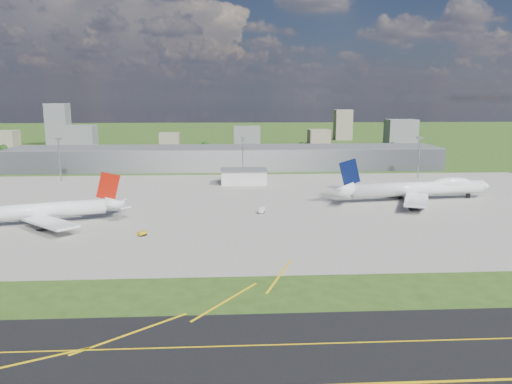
{
  "coord_description": "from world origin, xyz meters",
  "views": [
    {
      "loc": [
        0.66,
        -188.34,
        49.33
      ],
      "look_at": [
        12.93,
        25.5,
        9.0
      ],
      "focal_mm": 35.0,
      "sensor_mm": 36.0,
      "label": 1
    }
  ],
  "objects": [
    {
      "name": "tree_e",
      "position": [
        70.0,
        275.0,
        5.51
      ],
      "size": [
        7.65,
        7.65,
        9.35
      ],
      "color": "#382314",
      "rests_on": "ground"
    },
    {
      "name": "van_white_far",
      "position": [
        88.0,
        31.1,
        1.21
      ],
      "size": [
        4.89,
        4.59,
        2.39
      ],
      "rotation": [
        0.0,
        0.0,
        0.7
      ],
      "color": "silver",
      "rests_on": "ground"
    },
    {
      "name": "van_white_near",
      "position": [
        15.34,
        23.14,
        1.17
      ],
      "size": [
        2.87,
        4.76,
        2.3
      ],
      "rotation": [
        0.0,
        0.0,
        1.35
      ],
      "color": "white",
      "rests_on": "ground"
    },
    {
      "name": "airliner_red_twin",
      "position": [
        -75.54,
        8.3,
        5.29
      ],
      "size": [
        70.86,
        54.04,
        19.87
      ],
      "rotation": [
        0.0,
        0.0,
        3.44
      ],
      "color": "white",
      "rests_on": "ground"
    },
    {
      "name": "tree_far_e",
      "position": [
        160.0,
        285.0,
        4.53
      ],
      "size": [
        6.3,
        6.3,
        7.7
      ],
      "color": "#382314",
      "rests_on": "ground"
    },
    {
      "name": "bldg_tall_e",
      "position": [
        140.0,
        410.0,
        18.0
      ],
      "size": [
        20.0,
        18.0,
        36.0
      ],
      "primitive_type": "cube",
      "color": "gray",
      "rests_on": "ground"
    },
    {
      "name": "mast_east",
      "position": [
        120.0,
        115.0,
        17.71
      ],
      "size": [
        3.5,
        2.0,
        25.9
      ],
      "color": "gray",
      "rests_on": "ground"
    },
    {
      "name": "bldg_ce",
      "position": [
        100.0,
        350.0,
        8.0
      ],
      "size": [
        22.0,
        24.0,
        16.0
      ],
      "primitive_type": "cube",
      "color": "gray",
      "rests_on": "ground"
    },
    {
      "name": "tree_far_w",
      "position": [
        -200.0,
        270.0,
        5.18
      ],
      "size": [
        7.2,
        7.2,
        8.8
      ],
      "color": "#382314",
      "rests_on": "ground"
    },
    {
      "name": "tree_c",
      "position": [
        -20.0,
        280.0,
        5.84
      ],
      "size": [
        8.1,
        8.1,
        9.9
      ],
      "color": "#382314",
      "rests_on": "ground"
    },
    {
      "name": "ground",
      "position": [
        0.0,
        150.0,
        0.0
      ],
      "size": [
        1400.0,
        1400.0,
        0.0
      ],
      "primitive_type": "plane",
      "color": "#2E4C18",
      "rests_on": "ground"
    },
    {
      "name": "bldg_w",
      "position": [
        -140.0,
        300.0,
        12.0
      ],
      "size": [
        28.0,
        22.0,
        24.0
      ],
      "primitive_type": "cube",
      "color": "slate",
      "rests_on": "ground"
    },
    {
      "name": "bldg_e",
      "position": [
        180.0,
        320.0,
        14.0
      ],
      "size": [
        30.0,
        22.0,
        28.0
      ],
      "primitive_type": "cube",
      "color": "slate",
      "rests_on": "ground"
    },
    {
      "name": "mast_center",
      "position": [
        10.0,
        115.0,
        17.71
      ],
      "size": [
        3.5,
        2.0,
        25.9
      ],
      "color": "gray",
      "rests_on": "ground"
    },
    {
      "name": "bldg_tall_w",
      "position": [
        -180.0,
        360.0,
        22.0
      ],
      "size": [
        22.0,
        20.0,
        44.0
      ],
      "primitive_type": "cube",
      "color": "slate",
      "rests_on": "ground"
    },
    {
      "name": "tug_yellow",
      "position": [
        -30.61,
        -10.98,
        0.87
      ],
      "size": [
        3.37,
        3.7,
        1.64
      ],
      "rotation": [
        0.0,
        0.0,
        0.96
      ],
      "color": "gold",
      "rests_on": "ground"
    },
    {
      "name": "tree_w",
      "position": [
        -110.0,
        265.0,
        4.86
      ],
      "size": [
        6.75,
        6.75,
        8.25
      ],
      "color": "#382314",
      "rests_on": "ground"
    },
    {
      "name": "bldg_cw",
      "position": [
        -60.0,
        340.0,
        7.0
      ],
      "size": [
        20.0,
        18.0,
        14.0
      ],
      "primitive_type": "cube",
      "color": "gray",
      "rests_on": "ground"
    },
    {
      "name": "bldg_c",
      "position": [
        20.0,
        310.0,
        11.0
      ],
      "size": [
        26.0,
        20.0,
        22.0
      ],
      "primitive_type": "cube",
      "color": "slate",
      "rests_on": "ground"
    },
    {
      "name": "apron",
      "position": [
        10.0,
        40.0,
        0.04
      ],
      "size": [
        360.0,
        190.0,
        0.08
      ],
      "primitive_type": "cube",
      "color": "gray",
      "rests_on": "ground"
    },
    {
      "name": "bldg_far_w",
      "position": [
        -220.0,
        320.0,
        9.0
      ],
      "size": [
        24.0,
        20.0,
        18.0
      ],
      "primitive_type": "cube",
      "color": "gray",
      "rests_on": "ground"
    },
    {
      "name": "terminal",
      "position": [
        0.0,
        165.0,
        7.5
      ],
      "size": [
        300.0,
        42.0,
        15.0
      ],
      "primitive_type": "cube",
      "color": "gray",
      "rests_on": "ground"
    },
    {
      "name": "mast_west",
      "position": [
        -100.0,
        115.0,
        17.71
      ],
      "size": [
        3.5,
        2.0,
        25.9
      ],
      "color": "gray",
      "rests_on": "ground"
    },
    {
      "name": "airliner_blue_quad",
      "position": [
        93.48,
        46.13,
        5.99
      ],
      "size": [
        82.48,
        64.18,
        21.56
      ],
      "rotation": [
        0.0,
        0.0,
        0.14
      ],
      "color": "white",
      "rests_on": "ground"
    },
    {
      "name": "ops_building",
      "position": [
        10.0,
        100.0,
        4.0
      ],
      "size": [
        26.0,
        16.0,
        8.0
      ],
      "primitive_type": "cube",
      "color": "silver",
      "rests_on": "ground"
    }
  ]
}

